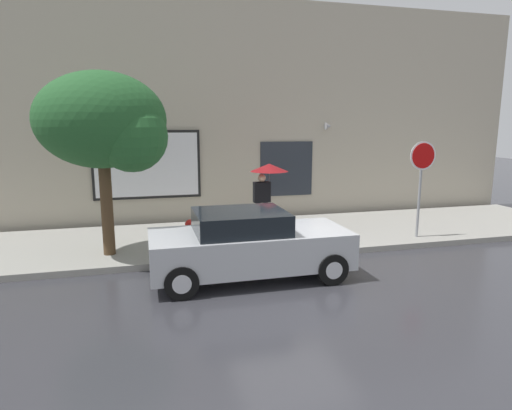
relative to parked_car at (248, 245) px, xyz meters
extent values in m
plane|color=#333338|center=(0.96, -0.04, -0.71)|extent=(60.00, 60.00, 0.00)
cube|color=gray|center=(0.96, 2.96, -0.63)|extent=(20.00, 4.00, 0.15)
cube|color=#B2A893|center=(0.96, 5.46, 2.79)|extent=(20.00, 0.40, 7.00)
cube|color=black|center=(-1.92, 5.23, 1.23)|extent=(3.24, 0.06, 2.10)
cube|color=silver|center=(-1.92, 5.20, 1.23)|extent=(3.08, 0.03, 1.94)
cube|color=#262B33|center=(2.58, 5.24, 0.99)|extent=(1.80, 0.04, 1.80)
cone|color=#99999E|center=(3.98, 5.11, 2.39)|extent=(0.22, 0.24, 0.24)
cube|color=#B7BABF|center=(0.04, 0.00, -0.08)|extent=(4.09, 1.72, 0.74)
cube|color=black|center=(-0.17, 0.00, 0.50)|extent=(1.84, 1.52, 0.43)
cylinder|color=black|center=(1.53, 0.79, -0.39)|extent=(0.64, 0.22, 0.64)
cylinder|color=silver|center=(1.53, 0.79, -0.39)|extent=(0.35, 0.24, 0.35)
cylinder|color=black|center=(1.53, -0.79, -0.39)|extent=(0.64, 0.22, 0.64)
cylinder|color=silver|center=(1.53, -0.79, -0.39)|extent=(0.35, 0.24, 0.35)
cylinder|color=black|center=(-1.46, 0.79, -0.39)|extent=(0.64, 0.22, 0.64)
cylinder|color=silver|center=(-1.46, 0.79, -0.39)|extent=(0.35, 0.24, 0.35)
cylinder|color=black|center=(-1.46, -0.79, -0.39)|extent=(0.64, 0.22, 0.64)
cylinder|color=silver|center=(-1.46, -0.79, -0.39)|extent=(0.35, 0.24, 0.35)
cylinder|color=red|center=(-1.02, 1.72, -0.23)|extent=(0.22, 0.22, 0.67)
sphere|color=#AD1814|center=(-1.02, 1.72, 0.11)|extent=(0.23, 0.23, 0.23)
cylinder|color=#AD1814|center=(-1.02, 1.56, -0.19)|extent=(0.09, 0.12, 0.09)
cylinder|color=#AD1814|center=(-1.02, 1.88, -0.19)|extent=(0.09, 0.12, 0.09)
cylinder|color=red|center=(-1.02, 1.72, -0.53)|extent=(0.30, 0.30, 0.06)
cylinder|color=black|center=(1.09, 3.33, -0.15)|extent=(0.14, 0.14, 0.82)
cylinder|color=black|center=(1.31, 3.33, -0.15)|extent=(0.14, 0.14, 0.82)
cube|color=black|center=(1.20, 3.33, 0.55)|extent=(0.48, 0.22, 0.58)
sphere|color=tan|center=(1.20, 3.33, 0.96)|extent=(0.22, 0.22, 0.22)
cylinder|color=#4C4C51|center=(1.42, 3.33, 0.80)|extent=(0.02, 0.02, 0.90)
cone|color=maroon|center=(1.42, 3.33, 1.25)|extent=(1.08, 1.08, 0.22)
cylinder|color=#4C3823|center=(-2.89, 1.97, 0.60)|extent=(0.27, 0.27, 2.32)
ellipsoid|color=#235628|center=(-2.89, 1.97, 2.55)|extent=(2.87, 2.44, 2.15)
sphere|color=#235628|center=(-2.25, 1.61, 2.19)|extent=(1.58, 1.58, 1.58)
cylinder|color=gray|center=(5.09, 1.54, 0.72)|extent=(0.07, 0.07, 2.55)
cylinder|color=white|center=(5.09, 1.50, 1.64)|extent=(0.76, 0.02, 0.76)
cylinder|color=red|center=(5.09, 1.48, 1.64)|extent=(0.66, 0.02, 0.66)
camera|label=1|loc=(-2.03, -8.41, 2.47)|focal=30.36mm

